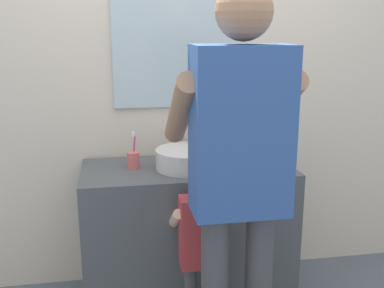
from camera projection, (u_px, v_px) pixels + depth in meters
The scene contains 8 objects.
back_wall at pixel (179, 69), 2.81m from camera, with size 4.40×0.10×2.70m.
vanity_cabinet at pixel (188, 233), 2.74m from camera, with size 1.21×0.54×0.82m, color #4C5156.
sink_basin at pixel (188, 158), 2.60m from camera, with size 0.37×0.37×0.11m.
faucet at pixel (182, 145), 2.81m from camera, with size 0.18×0.14×0.18m.
toothbrush_cup at pixel (133, 160), 2.60m from camera, with size 0.07×0.07×0.21m.
soap_bottle at pixel (242, 152), 2.70m from camera, with size 0.06×0.06×0.16m.
child_toddler at pixel (201, 241), 2.32m from camera, with size 0.28×0.28×0.92m.
adult_parent at pixel (239, 156), 1.96m from camera, with size 0.55×0.58×1.78m.
Camera 1 is at (-0.41, -2.18, 1.61)m, focal length 42.94 mm.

